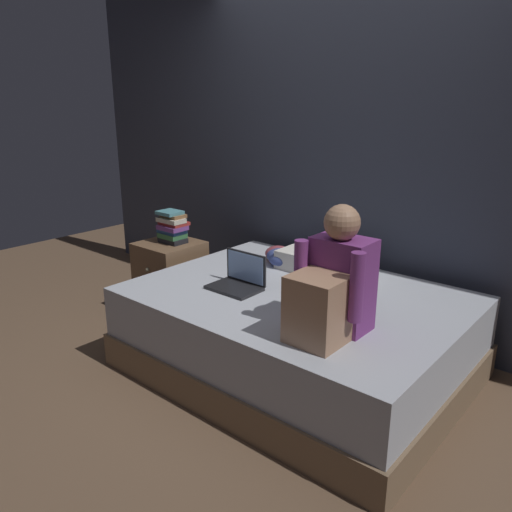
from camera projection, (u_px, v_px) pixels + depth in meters
ground_plane at (241, 377)px, 3.16m from camera, size 8.00×8.00×0.00m
wall_back at (351, 146)px, 3.63m from camera, size 5.60×0.10×2.70m
bed at (296, 332)px, 3.17m from camera, size 2.00×1.50×0.53m
nightstand at (171, 278)px, 4.03m from camera, size 0.44×0.46×0.60m
person_sitting at (333, 287)px, 2.49m from camera, size 0.39×0.44×0.66m
laptop at (239, 280)px, 3.15m from camera, size 0.32×0.23×0.22m
pillow at (322, 261)px, 3.47m from camera, size 0.56×0.36×0.13m
book_stack at (172, 227)px, 3.90m from camera, size 0.23×0.18×0.25m
clothes_pile at (280, 256)px, 3.61m from camera, size 0.29×0.25×0.12m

